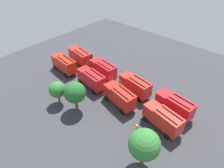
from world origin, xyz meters
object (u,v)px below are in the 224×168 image
fire_truck_5 (120,96)px  tree_2 (57,90)px  firefighter_2 (137,128)px  fire_truck_0 (175,105)px  traffic_cone_2 (70,62)px  traffic_cone_1 (76,68)px  fire_truck_2 (103,69)px  firefighter_1 (92,56)px  tree_1 (75,93)px  fire_truck_3 (80,56)px  firefighter_0 (72,86)px  fire_truck_1 (135,85)px  fire_truck_6 (91,78)px  fire_truck_7 (64,64)px  fire_truck_4 (163,118)px  traffic_cone_0 (162,116)px  tree_0 (144,145)px

fire_truck_5 → tree_2: tree_2 is taller
firefighter_2 → fire_truck_0: bearing=-158.1°
traffic_cone_2 → traffic_cone_1: bearing=167.6°
traffic_cone_2 → fire_truck_2: bearing=-172.3°
fire_truck_5 → firefighter_1: fire_truck_5 is taller
tree_1 → tree_2: bearing=14.9°
fire_truck_3 → tree_1: tree_1 is taller
fire_truck_0 → firefighter_0: (19.46, 7.91, -1.13)m
fire_truck_1 → firefighter_1: (16.79, -3.76, -1.23)m
fire_truck_2 → fire_truck_6: (-0.73, 4.41, 0.00)m
fire_truck_6 → firefighter_1: 11.77m
fire_truck_2 → fire_truck_7: 9.58m
fire_truck_4 → fire_truck_7: size_ratio=1.02×
tree_1 → fire_truck_3: bearing=-43.2°
fire_truck_0 → firefighter_0: 21.04m
fire_truck_4 → tree_1: tree_1 is taller
traffic_cone_0 → tree_0: bearing=105.0°
firefighter_2 → fire_truck_3: bearing=-71.4°
fire_truck_3 → fire_truck_6: 10.39m
fire_truck_5 → firefighter_0: size_ratio=4.15×
fire_truck_3 → fire_truck_7: same height
fire_truck_4 → traffic_cone_1: bearing=5.1°
firefighter_2 → traffic_cone_1: bearing=-66.8°
fire_truck_2 → fire_truck_7: size_ratio=1.01×
fire_truck_2 → fire_truck_0: bearing=-172.2°
firefighter_2 → traffic_cone_0: size_ratio=3.18×
firefighter_0 → tree_2: size_ratio=0.37×
fire_truck_6 → traffic_cone_1: bearing=-9.4°
fire_truck_3 → fire_truck_7: (-0.07, 4.91, 0.00)m
fire_truck_1 → fire_truck_5: 4.73m
fire_truck_1 → fire_truck_6: 9.41m
tree_0 → tree_1: size_ratio=1.11×
fire_truck_2 → fire_truck_4: (-18.03, 4.34, 0.00)m
fire_truck_6 → traffic_cone_0: fire_truck_6 is taller
firefighter_1 → fire_truck_3: bearing=59.9°
fire_truck_6 → tree_0: 20.69m
fire_truck_3 → traffic_cone_2: size_ratio=10.97×
fire_truck_1 → tree_2: size_ratio=1.53×
firefighter_2 → firefighter_1: bearing=-78.8°
tree_0 → tree_1: bearing=-4.4°
tree_2 → fire_truck_1: bearing=-127.1°
fire_truck_0 → fire_truck_3: bearing=6.7°
fire_truck_0 → fire_truck_4: bearing=98.8°
traffic_cone_1 → traffic_cone_2: size_ratio=0.93×
fire_truck_1 → fire_truck_2: (9.08, -0.07, 0.00)m
fire_truck_5 → firefighter_1: size_ratio=4.56×
fire_truck_6 → firefighter_2: bearing=172.5°
fire_truck_3 → firefighter_1: (-0.79, -3.33, -1.23)m
firefighter_0 → traffic_cone_1: bearing=137.9°
fire_truck_7 → traffic_cone_2: 4.11m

